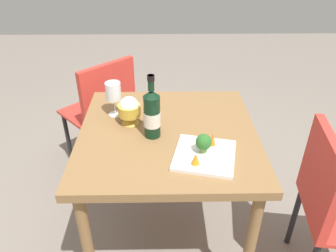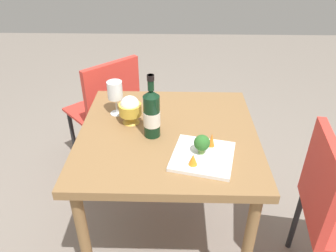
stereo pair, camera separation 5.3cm
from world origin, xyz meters
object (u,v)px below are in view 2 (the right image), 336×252
object	(u,v)px
chair_by_wall	(108,105)
wine_glass	(115,91)
carrot_garnish_left	(212,140)
carrot_garnish_right	(193,159)
chair_near_window	(332,203)
wine_bottle	(152,113)
serving_plate	(203,156)
broccoli_floret	(202,143)
rice_bowl	(130,109)

from	to	relation	value
chair_by_wall	wine_glass	xyz separation A→B (m)	(0.48, 0.16, 0.34)
carrot_garnish_left	carrot_garnish_right	xyz separation A→B (m)	(0.13, -0.08, -0.01)
wine_glass	chair_near_window	bearing A→B (deg)	68.60
chair_by_wall	wine_bottle	world-z (taller)	wine_bottle
chair_by_wall	wine_bottle	distance (m)	0.83
carrot_garnish_left	chair_near_window	bearing A→B (deg)	79.74
carrot_garnish_left	carrot_garnish_right	size ratio (longest dim) A/B	1.24
wine_glass	wine_bottle	bearing A→B (deg)	45.28
serving_plate	broccoli_floret	xyz separation A→B (m)	(-0.01, -0.01, 0.06)
wine_bottle	broccoli_floret	size ratio (longest dim) A/B	3.51
wine_bottle	carrot_garnish_right	world-z (taller)	wine_bottle
chair_near_window	wine_glass	xyz separation A→B (m)	(-0.39, -1.00, 0.34)
carrot_garnish_right	broccoli_floret	bearing A→B (deg)	153.40
rice_bowl	broccoli_floret	world-z (taller)	rice_bowl
broccoli_floret	carrot_garnish_left	bearing A→B (deg)	138.51
chair_by_wall	wine_glass	bearing A→B (deg)	-115.65
rice_bowl	carrot_garnish_right	distance (m)	0.45
rice_bowl	carrot_garnish_left	distance (m)	0.43
chair_by_wall	carrot_garnish_left	world-z (taller)	chair_by_wall
wine_glass	broccoli_floret	size ratio (longest dim) A/B	2.09
chair_near_window	serving_plate	xyz separation A→B (m)	(-0.03, -0.58, 0.22)
wine_glass	carrot_garnish_right	xyz separation A→B (m)	(0.42, 0.37, -0.09)
wine_glass	broccoli_floret	world-z (taller)	wine_glass
chair_near_window	chair_by_wall	size ratio (longest dim) A/B	1.00
rice_bowl	carrot_garnish_left	size ratio (longest dim) A/B	2.27
wine_glass	carrot_garnish_left	xyz separation A→B (m)	(0.29, 0.46, -0.08)
serving_plate	carrot_garnish_right	world-z (taller)	carrot_garnish_right
broccoli_floret	carrot_garnish_right	size ratio (longest dim) A/B	1.71
chair_by_wall	carrot_garnish_right	distance (m)	1.08
wine_glass	broccoli_floret	distance (m)	0.54
chair_near_window	carrot_garnish_left	bearing A→B (deg)	-92.14
wine_bottle	carrot_garnish_right	xyz separation A→B (m)	(0.23, 0.18, -0.08)
broccoli_floret	carrot_garnish_left	xyz separation A→B (m)	(-0.05, 0.05, -0.02)
wine_glass	rice_bowl	bearing A→B (deg)	45.21
serving_plate	carrot_garnish_left	size ratio (longest dim) A/B	4.82
chair_by_wall	wine_glass	world-z (taller)	wine_glass
serving_plate	broccoli_floret	size ratio (longest dim) A/B	3.50
chair_near_window	serving_plate	world-z (taller)	chair_near_window
rice_bowl	carrot_garnish_left	world-z (taller)	rice_bowl
serving_plate	rice_bowl	bearing A→B (deg)	-129.58
broccoli_floret	carrot_garnish_right	bearing A→B (deg)	-26.60
wine_bottle	rice_bowl	world-z (taller)	wine_bottle
chair_by_wall	broccoli_floret	xyz separation A→B (m)	(0.83, 0.57, 0.28)
rice_bowl	wine_glass	bearing A→B (deg)	-134.79
wine_bottle	carrot_garnish_left	bearing A→B (deg)	68.93
chair_by_wall	carrot_garnish_left	xyz separation A→B (m)	(0.78, 0.61, 0.26)
chair_near_window	wine_bottle	distance (m)	0.90
chair_near_window	broccoli_floret	bearing A→B (deg)	-86.41
chair_near_window	carrot_garnish_right	size ratio (longest dim) A/B	16.96
wine_glass	chair_by_wall	bearing A→B (deg)	-162.18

